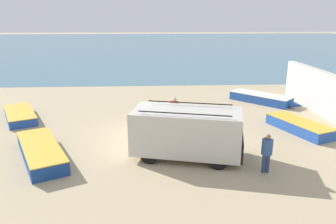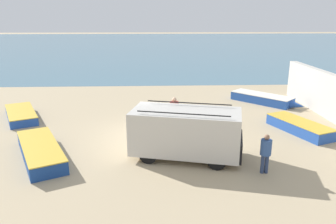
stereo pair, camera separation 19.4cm
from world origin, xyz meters
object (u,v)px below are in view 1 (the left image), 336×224
object	(u,v)px
parked_van	(187,132)
fishing_rowboat_0	(20,114)
fishing_rowboat_2	(297,125)
fisherman_0	(267,150)
fishing_rowboat_1	(40,150)
fishing_rowboat_3	(263,99)
fisherman_1	(174,110)

from	to	relation	value
parked_van	fishing_rowboat_0	xyz separation A→B (m)	(-9.54, 6.09, -0.93)
fishing_rowboat_2	fisherman_0	xyz separation A→B (m)	(-3.37, -4.77, 0.68)
fishing_rowboat_1	fishing_rowboat_3	bearing A→B (deg)	-82.97
fishing_rowboat_0	fishing_rowboat_2	distance (m)	16.16
fishing_rowboat_3	fisherman_1	distance (m)	8.61
fishing_rowboat_1	fishing_rowboat_2	xyz separation A→B (m)	(12.84, 2.74, -0.01)
fishing_rowboat_1	fishing_rowboat_2	size ratio (longest dim) A/B	1.19
fishing_rowboat_0	fisherman_1	distance (m)	9.59
fisherman_0	fisherman_1	distance (m)	6.22
parked_van	fishing_rowboat_0	size ratio (longest dim) A/B	1.08
parked_van	fishing_rowboat_3	distance (m)	11.03
fisherman_1	fishing_rowboat_1	bearing A→B (deg)	24.00
fishing_rowboat_0	fishing_rowboat_1	bearing A→B (deg)	-178.33
parked_van	fisherman_1	bearing A→B (deg)	108.97
fishing_rowboat_1	fishing_rowboat_3	distance (m)	15.50
parked_van	fishing_rowboat_2	size ratio (longest dim) A/B	1.11
fishing_rowboat_0	fishing_rowboat_1	size ratio (longest dim) A/B	0.87
fishing_rowboat_2	fishing_rowboat_3	bearing A→B (deg)	-22.15
fishing_rowboat_0	fisherman_1	size ratio (longest dim) A/B	2.60
fishing_rowboat_3	fisherman_0	bearing A→B (deg)	-62.20
fishing_rowboat_1	fisherman_1	size ratio (longest dim) A/B	3.00
fishing_rowboat_3	fishing_rowboat_2	bearing A→B (deg)	-44.93
fisherman_1	parked_van	bearing A→B (deg)	91.21
parked_van	fisherman_0	world-z (taller)	parked_van
fishing_rowboat_0	parked_van	bearing A→B (deg)	-148.85
parked_van	fisherman_0	size ratio (longest dim) A/B	3.13
parked_van	fishing_rowboat_0	bearing A→B (deg)	161.47
fishing_rowboat_1	fishing_rowboat_2	distance (m)	13.13
fishing_rowboat_1	fisherman_1	distance (m)	7.03
fisherman_0	fishing_rowboat_3	bearing A→B (deg)	163.40
fishing_rowboat_0	fishing_rowboat_2	bearing A→B (deg)	-126.91
parked_van	fishing_rowboat_3	xyz separation A→B (m)	(6.43, 8.93, -0.88)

